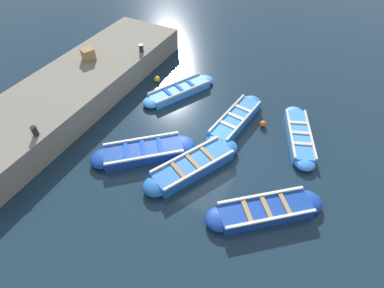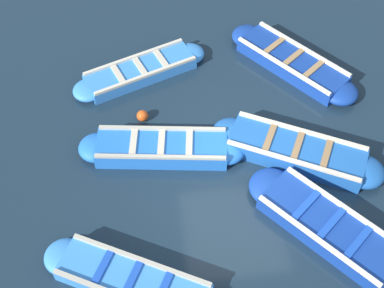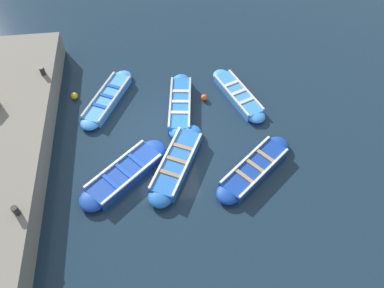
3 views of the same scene
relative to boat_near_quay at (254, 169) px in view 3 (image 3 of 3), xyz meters
name	(u,v)px [view 3 (image 3 of 3)]	position (x,y,z in m)	size (l,w,h in m)	color
ground_plane	(166,140)	(-3.05, 1.80, -0.18)	(120.00, 120.00, 0.00)	#162838
boat_near_quay	(254,169)	(0.00, 0.00, 0.00)	(3.39, 3.01, 0.42)	navy
boat_alongside	(124,174)	(-4.62, 0.32, 0.00)	(3.46, 3.18, 0.42)	navy
boat_far_corner	(180,105)	(-2.33, 3.42, 0.02)	(1.25, 3.69, 0.45)	blue
boat_outer_left	(238,95)	(0.14, 3.76, -0.03)	(1.96, 3.49, 0.36)	#3884E0
boat_stern_in	(177,163)	(-2.74, 0.54, 0.02)	(2.50, 3.78, 0.46)	#1E59AD
boat_tucked	(107,99)	(-5.30, 4.16, -0.02)	(2.34, 3.57, 0.37)	#3884E0
quay_wall	(0,146)	(-9.07, 1.80, 0.35)	(3.40, 11.84, 1.07)	slate
bollard_north	(16,211)	(-7.71, -1.33, 1.06)	(0.20, 0.20, 0.35)	black
bollard_mid_north	(42,71)	(-7.71, 4.94, 1.06)	(0.20, 0.20, 0.35)	black
buoy_orange_near	(74,96)	(-6.69, 4.50, -0.04)	(0.28, 0.28, 0.28)	#EAB214
buoy_yellow_far	(204,97)	(-1.29, 3.79, -0.05)	(0.26, 0.26, 0.26)	#E05119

